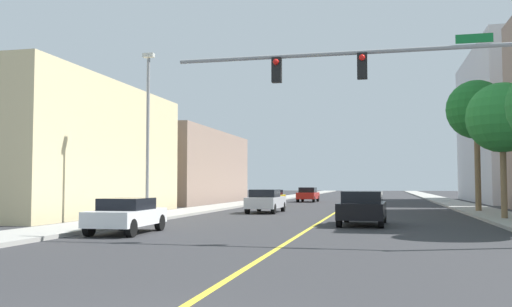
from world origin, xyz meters
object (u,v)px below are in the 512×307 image
(car_black, at_px, (363,208))
(street_lamp, at_px, (148,127))
(car_white, at_px, (127,215))
(car_silver, at_px, (266,201))
(car_yellow, at_px, (272,197))
(palm_mid, at_px, (502,118))
(traffic_signal_mast, at_px, (426,86))
(car_red, at_px, (308,194))
(palm_far, at_px, (476,110))

(car_black, bearing_deg, street_lamp, -177.10)
(car_white, distance_m, car_silver, 15.40)
(car_yellow, distance_m, car_black, 21.75)
(palm_mid, distance_m, car_silver, 14.71)
(car_black, bearing_deg, car_silver, 127.17)
(traffic_signal_mast, bearing_deg, car_red, 103.16)
(palm_far, distance_m, car_yellow, 18.08)
(car_red, bearing_deg, car_yellow, -98.72)
(traffic_signal_mast, xyz_separation_m, car_black, (-2.25, 7.26, -4.13))
(car_white, distance_m, car_black, 10.44)
(traffic_signal_mast, distance_m, car_silver, 19.00)
(traffic_signal_mast, xyz_separation_m, street_lamp, (-12.61, 7.14, -0.26))
(palm_mid, bearing_deg, traffic_signal_mast, -111.48)
(car_red, relative_size, car_black, 0.93)
(palm_far, distance_m, car_red, 23.05)
(palm_far, distance_m, car_black, 14.87)
(street_lamp, height_order, palm_far, palm_far)
(car_yellow, distance_m, car_white, 26.26)
(palm_mid, bearing_deg, car_red, 117.22)
(car_silver, bearing_deg, car_yellow, 99.33)
(car_white, xyz_separation_m, car_red, (2.03, 35.99, 0.05))
(street_lamp, distance_m, palm_mid, 17.67)
(car_silver, xyz_separation_m, car_black, (6.39, -9.15, 0.02))
(car_white, height_order, car_red, car_red)
(street_lamp, distance_m, car_white, 7.43)
(street_lamp, relative_size, car_yellow, 2.02)
(palm_mid, xyz_separation_m, car_silver, (-13.15, 4.93, -4.36))
(car_red, bearing_deg, car_black, -76.24)
(traffic_signal_mast, height_order, palm_mid, palm_mid)
(palm_far, bearing_deg, palm_mid, -90.25)
(palm_far, bearing_deg, traffic_signal_mast, -103.35)
(traffic_signal_mast, distance_m, street_lamp, 14.49)
(street_lamp, bearing_deg, car_silver, 66.77)
(traffic_signal_mast, distance_m, car_black, 8.65)
(palm_far, bearing_deg, street_lamp, -144.96)
(palm_mid, height_order, car_white, palm_mid)
(street_lamp, distance_m, palm_far, 21.04)
(traffic_signal_mast, height_order, car_white, traffic_signal_mast)
(car_yellow, relative_size, car_silver, 0.92)
(car_yellow, relative_size, car_black, 0.95)
(traffic_signal_mast, bearing_deg, palm_far, 76.65)
(car_silver, bearing_deg, street_lamp, -113.30)
(street_lamp, bearing_deg, car_black, 0.65)
(street_lamp, xyz_separation_m, palm_far, (17.16, 12.03, 1.87))
(car_black, bearing_deg, car_white, -141.90)
(street_lamp, xyz_separation_m, car_yellow, (2.15, 20.26, -3.95))
(car_silver, bearing_deg, car_white, -97.83)
(traffic_signal_mast, height_order, car_silver, traffic_signal_mast)
(car_silver, bearing_deg, car_red, 90.06)
(palm_mid, xyz_separation_m, car_yellow, (-14.97, 15.93, -4.42))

